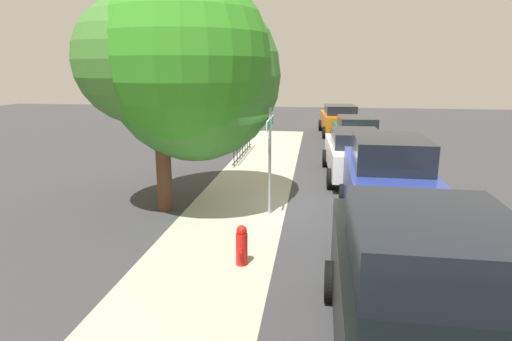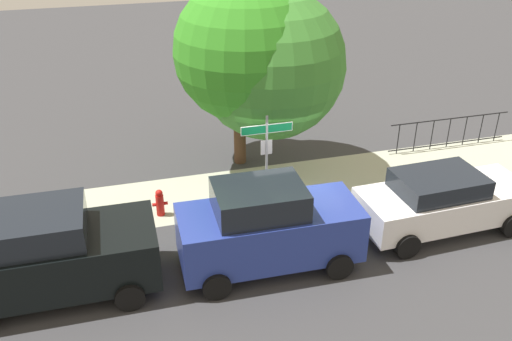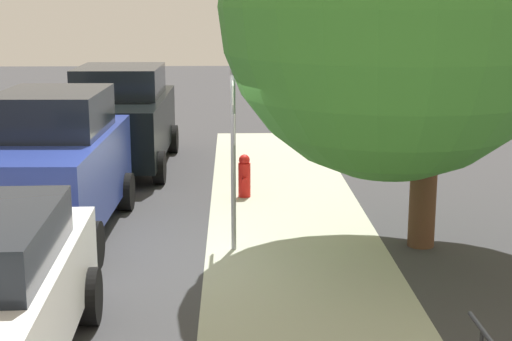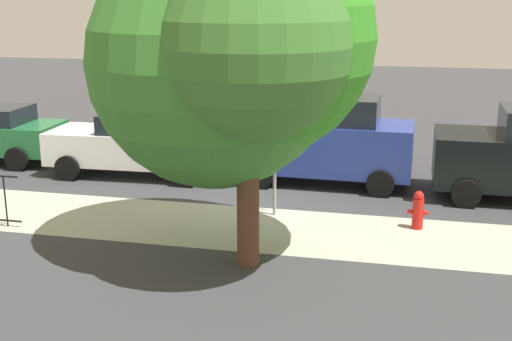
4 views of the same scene
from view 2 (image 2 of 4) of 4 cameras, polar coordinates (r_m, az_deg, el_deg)
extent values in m
plane|color=#38383A|center=(15.46, 3.18, -3.90)|extent=(60.00, 60.00, 0.00)
cube|color=#AAAD97|center=(17.16, 8.16, -0.70)|extent=(24.00, 2.60, 0.00)
cylinder|color=#9EA0A5|center=(15.01, 1.10, 0.97)|extent=(0.07, 0.07, 2.68)
cube|color=#0F723D|center=(14.59, 1.13, 4.34)|extent=(1.40, 0.02, 0.22)
cube|color=white|center=(14.59, 1.13, 4.34)|extent=(1.43, 0.02, 0.25)
cube|color=silver|center=(14.84, 1.09, 2.43)|extent=(0.32, 0.02, 0.42)
cylinder|color=brown|center=(17.40, -1.70, 4.62)|extent=(0.38, 0.38, 2.51)
sphere|color=#3C832F|center=(16.21, 1.45, 10.99)|extent=(4.43, 4.43, 4.43)
sphere|color=#3F7B2F|center=(16.89, -2.83, 12.99)|extent=(3.05, 3.05, 3.05)
sphere|color=#338D21|center=(15.93, -1.09, 12.30)|extent=(4.13, 4.13, 4.13)
cube|color=black|center=(12.81, -20.31, -8.58)|extent=(4.48, 2.00, 1.16)
cube|color=black|center=(12.37, -22.21, -5.36)|extent=(2.16, 1.74, 0.62)
cylinder|color=black|center=(13.82, -13.42, -7.48)|extent=(0.64, 0.23, 0.64)
cylinder|color=black|center=(12.27, -12.94, -12.63)|extent=(0.64, 0.23, 0.64)
cube|color=navy|center=(12.81, 1.42, -6.41)|extent=(4.23, 1.81, 1.21)
cube|color=black|center=(12.25, 0.33, -3.01)|extent=(2.05, 1.55, 0.64)
cylinder|color=black|center=(14.20, 6.05, -5.70)|extent=(0.64, 0.23, 0.64)
cylinder|color=black|center=(12.92, 8.61, -9.77)|extent=(0.64, 0.23, 0.64)
cylinder|color=black|center=(13.61, -5.43, -7.34)|extent=(0.64, 0.23, 0.64)
cylinder|color=black|center=(12.26, -4.10, -11.86)|extent=(0.64, 0.23, 0.64)
cube|color=white|center=(15.04, 18.89, -3.28)|extent=(4.54, 1.85, 0.83)
cube|color=black|center=(14.58, 18.42, -1.26)|extent=(2.20, 1.57, 0.48)
cylinder|color=black|center=(16.67, 21.34, -2.16)|extent=(0.65, 0.24, 0.64)
cylinder|color=black|center=(15.60, 25.01, -5.13)|extent=(0.65, 0.24, 0.64)
cylinder|color=black|center=(15.09, 12.09, -4.02)|extent=(0.65, 0.24, 0.64)
cylinder|color=black|center=(13.90, 15.41, -7.54)|extent=(0.65, 0.24, 0.64)
cylinder|color=black|center=(19.62, 19.57, 5.09)|extent=(4.43, 0.04, 0.04)
cylinder|color=black|center=(19.97, 19.15, 2.64)|extent=(4.43, 0.04, 0.04)
cylinder|color=black|center=(18.84, 14.52, 3.16)|extent=(0.03, 0.03, 1.05)
cylinder|color=black|center=(19.15, 16.18, 3.35)|extent=(0.03, 0.03, 1.05)
cylinder|color=black|center=(19.47, 17.78, 3.52)|extent=(0.03, 0.03, 1.05)
cylinder|color=black|center=(19.81, 19.33, 3.69)|extent=(0.03, 0.03, 1.05)
cylinder|color=black|center=(20.17, 20.83, 3.86)|extent=(0.03, 0.03, 1.05)
cylinder|color=black|center=(20.53, 22.28, 4.01)|extent=(0.03, 0.03, 1.05)
cylinder|color=black|center=(20.91, 23.67, 4.16)|extent=(0.03, 0.03, 1.05)
cylinder|color=red|center=(15.21, -9.91, -3.54)|extent=(0.22, 0.22, 0.62)
sphere|color=red|center=(15.03, -10.03, -2.33)|extent=(0.20, 0.20, 0.20)
cylinder|color=red|center=(15.19, -10.52, -3.52)|extent=(0.10, 0.09, 0.09)
cylinder|color=red|center=(15.21, -9.33, -3.36)|extent=(0.10, 0.09, 0.09)
camera|label=1|loc=(14.09, -41.27, 1.91)|focal=29.89mm
camera|label=3|loc=(19.82, 32.52, 10.28)|focal=54.28mm
camera|label=4|loc=(26.36, -13.49, 19.55)|focal=47.13mm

